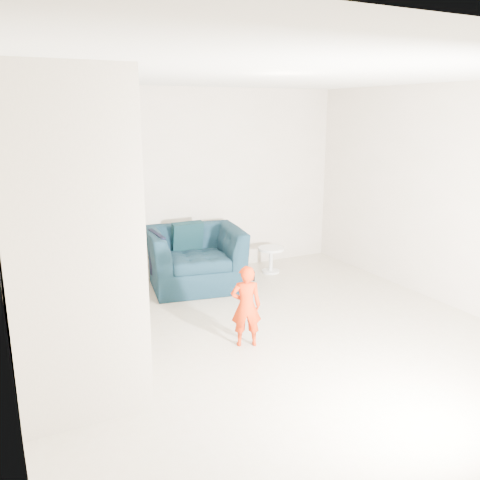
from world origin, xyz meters
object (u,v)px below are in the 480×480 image
armchair (195,258)px  toddler (246,306)px  side_table (271,256)px  staircase (62,272)px

armchair → toddler: size_ratio=1.46×
side_table → staircase: size_ratio=0.11×
armchair → side_table: 1.26m
side_table → toddler: bearing=-126.1°
armchair → staircase: staircase is taller
toddler → armchair: bearing=-75.7°
side_table → staircase: (-3.18, -1.66, 0.69)m
armchair → staircase: size_ratio=0.35×
toddler → side_table: size_ratio=2.24×
armchair → staircase: 2.55m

